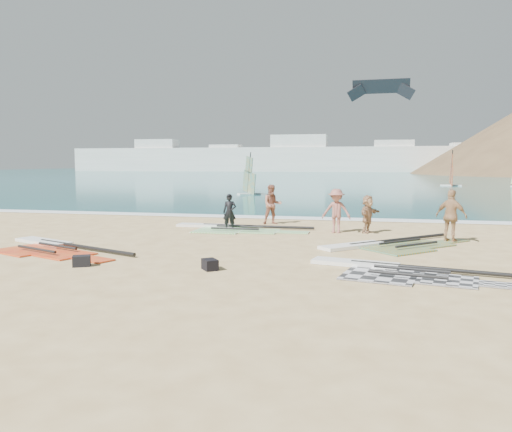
% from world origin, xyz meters
% --- Properties ---
extents(ground, '(300.00, 300.00, 0.00)m').
position_xyz_m(ground, '(0.00, 0.00, 0.00)').
color(ground, '#D8BC7E').
rests_on(ground, ground).
extents(sea, '(300.00, 240.00, 0.06)m').
position_xyz_m(sea, '(0.00, 132.00, 0.00)').
color(sea, '#0C5A57').
rests_on(sea, ground).
extents(surf_line, '(300.00, 1.20, 0.04)m').
position_xyz_m(surf_line, '(0.00, 12.30, 0.00)').
color(surf_line, white).
rests_on(surf_line, ground).
extents(far_town, '(160.00, 8.00, 12.00)m').
position_xyz_m(far_town, '(-15.72, 150.00, 4.49)').
color(far_town, white).
rests_on(far_town, ground).
extents(rig_grey, '(5.87, 2.91, 0.20)m').
position_xyz_m(rig_grey, '(3.45, -0.26, 0.05)').
color(rig_grey, '#262729').
rests_on(rig_grey, ground).
extents(rig_green, '(6.43, 2.56, 0.21)m').
position_xyz_m(rig_green, '(-3.37, 7.36, 0.05)').
color(rig_green, green).
rests_on(rig_green, ground).
extents(rig_orange, '(5.52, 4.93, 0.20)m').
position_xyz_m(rig_orange, '(3.47, 4.10, 0.05)').
color(rig_orange, orange).
rests_on(rig_orange, ground).
extents(rig_red, '(5.96, 3.83, 0.20)m').
position_xyz_m(rig_red, '(-8.05, 1.03, 0.05)').
color(rig_red, red).
rests_on(rig_red, ground).
extents(gear_bag_near, '(0.60, 0.55, 0.31)m').
position_xyz_m(gear_bag_near, '(-5.35, -1.39, 0.16)').
color(gear_bag_near, black).
rests_on(gear_bag_near, ground).
extents(gear_bag_far, '(0.59, 0.62, 0.30)m').
position_xyz_m(gear_bag_far, '(-1.56, -1.03, 0.15)').
color(gear_bag_far, black).
rests_on(gear_bag_far, ground).
extents(person_wetsuit, '(0.63, 0.45, 1.62)m').
position_xyz_m(person_wetsuit, '(-3.26, 7.00, 0.81)').
color(person_wetsuit, black).
rests_on(person_wetsuit, ground).
extents(beachgoer_left, '(1.13, 1.00, 1.93)m').
position_xyz_m(beachgoer_left, '(-1.85, 9.64, 0.97)').
color(beachgoer_left, '#A5624B').
rests_on(beachgoer_left, ground).
extents(beachgoer_mid, '(1.26, 0.78, 1.89)m').
position_xyz_m(beachgoer_mid, '(1.40, 7.26, 0.94)').
color(beachgoer_mid, '#9C5D51').
rests_on(beachgoer_mid, ground).
extents(beachgoer_back, '(1.26, 1.03, 2.00)m').
position_xyz_m(beachgoer_back, '(5.77, 5.55, 1.00)').
color(beachgoer_back, tan).
rests_on(beachgoer_back, ground).
extents(beachgoer_right, '(1.07, 1.57, 1.63)m').
position_xyz_m(beachgoer_right, '(2.71, 7.52, 0.81)').
color(beachgoer_right, tan).
rests_on(beachgoer_right, ground).
extents(windsurfer_left, '(2.08, 2.08, 4.00)m').
position_xyz_m(windsurfer_left, '(-8.19, 31.07, 1.20)').
color(windsurfer_left, white).
rests_on(windsurfer_left, ground).
extents(windsurfer_centre, '(2.58, 3.14, 4.67)m').
position_xyz_m(windsurfer_centre, '(12.98, 53.90, 1.34)').
color(windsurfer_centre, white).
rests_on(windsurfer_centre, ground).
extents(kitesurf_kite, '(8.11, 1.12, 2.56)m').
position_xyz_m(kitesurf_kite, '(3.85, 49.19, 11.96)').
color(kitesurf_kite, black).
rests_on(kitesurf_kite, ground).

